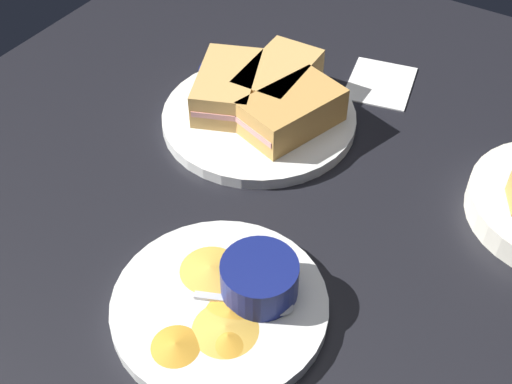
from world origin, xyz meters
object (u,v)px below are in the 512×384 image
sandwich_half_extra (228,87)px  ramekin_light_gravy (259,277)px  plate_chips_companion (219,305)px  sandwich_half_far (278,80)px  plate_sandwich_main (259,118)px  spoon_by_dark_ramekin (261,108)px  ramekin_dark_sauce (226,82)px  spoon_by_gravy_ramekin (265,305)px  sandwich_half_near (292,111)px

sandwich_half_extra → ramekin_light_gravy: 32.33cm
sandwich_half_extra → plate_chips_companion: size_ratio=0.67×
sandwich_half_far → plate_sandwich_main: bearing=0.2°
sandwich_half_far → sandwich_half_extra: size_ratio=0.91×
sandwich_half_extra → spoon_by_dark_ramekin: 5.37cm
ramekin_dark_sauce → spoon_by_gravy_ramekin: 35.80cm
spoon_by_dark_ramekin → sandwich_half_extra: bearing=-82.1°
sandwich_half_extra → plate_chips_companion: bearing=32.2°
ramekin_dark_sauce → ramekin_light_gravy: (25.85, 21.43, -0.19)cm
sandwich_half_extra → sandwich_half_far: bearing=135.2°
sandwich_half_near → ramekin_dark_sauce: size_ratio=1.99×
plate_chips_companion → spoon_by_dark_ramekin: bearing=-156.1°
ramekin_dark_sauce → sandwich_half_near: bearing=85.3°
sandwich_half_near → spoon_by_gravy_ramekin: sandwich_half_near is taller
sandwich_half_extra → ramekin_light_gravy: bearing=39.5°
sandwich_half_far → ramekin_light_gravy: sandwich_half_far is taller
sandwich_half_near → sandwich_half_far: 7.04cm
plate_sandwich_main → spoon_by_dark_ramekin: 1.34cm
sandwich_half_far → sandwich_half_extra: (5.00, -4.96, 0.00)cm
ramekin_light_gravy → ramekin_dark_sauce: bearing=-140.3°
spoon_by_dark_ramekin → spoon_by_gravy_ramekin: bearing=32.5°
sandwich_half_extra → spoon_by_gravy_ramekin: sandwich_half_extra is taller
sandwich_half_extra → ramekin_dark_sauce: 1.25cm
plate_sandwich_main → ramekin_dark_sauce: bearing=-98.8°
plate_chips_companion → spoon_by_gravy_ramekin: size_ratio=2.32×
sandwich_half_near → spoon_by_dark_ramekin: 5.47cm
ramekin_dark_sauce → spoon_by_dark_ramekin: (0.23, 5.76, -1.98)cm
sandwich_half_near → spoon_by_dark_ramekin: sandwich_half_near is taller
spoon_by_dark_ramekin → spoon_by_gravy_ramekin: 32.13cm
sandwich_half_near → sandwich_half_far: same height
sandwich_half_far → sandwich_half_extra: 7.04cm
sandwich_half_near → ramekin_light_gravy: bearing=23.0°
ramekin_light_gravy → plate_chips_companion: bearing=-39.8°
sandwich_half_far → sandwich_half_extra: bearing=-44.8°
plate_sandwich_main → ramekin_light_gravy: (24.95, 15.60, 2.95)cm
ramekin_light_gravy → spoon_by_gravy_ramekin: (1.47, 1.62, -1.78)cm
sandwich_half_extra → ramekin_light_gravy: size_ratio=1.87×
plate_sandwich_main → plate_chips_companion: size_ratio=1.17×
plate_sandwich_main → spoon_by_dark_ramekin: spoon_by_dark_ramekin is taller
plate_chips_companion → sandwich_half_extra: bearing=-147.8°
sandwich_half_far → spoon_by_gravy_ramekin: sandwich_half_far is taller
spoon_by_dark_ramekin → ramekin_dark_sauce: bearing=-92.3°
sandwich_half_near → plate_chips_companion: size_ratio=0.66×
sandwich_half_far → ramekin_dark_sauce: sandwich_half_far is taller
sandwich_half_far → plate_chips_companion: (33.28, 12.82, -3.20)cm
ramekin_light_gravy → spoon_by_dark_ramekin: bearing=-148.6°
ramekin_dark_sauce → sandwich_half_extra: bearing=42.7°
ramekin_dark_sauce → spoon_by_gravy_ramekin: bearing=40.1°
sandwich_half_near → sandwich_half_far: bearing=-134.8°
sandwich_half_near → spoon_by_gravy_ramekin: size_ratio=1.53×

